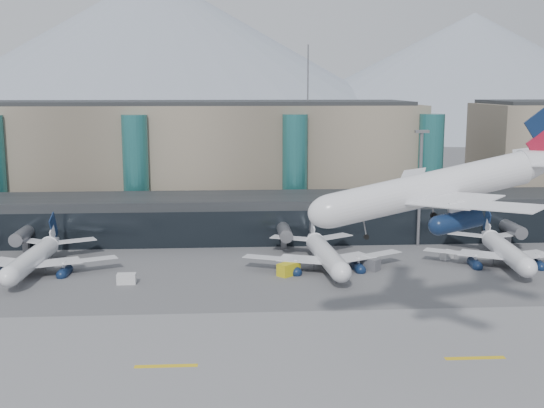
{
  "coord_description": "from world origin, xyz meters",
  "views": [
    {
      "loc": [
        -11.83,
        -97.11,
        35.06
      ],
      "look_at": [
        -3.52,
        32.0,
        12.54
      ],
      "focal_mm": 45.0,
      "sensor_mm": 36.0,
      "label": 1
    }
  ],
  "objects": [
    {
      "name": "jet_parked_right",
      "position": [
        42.66,
        32.32,
        3.99
      ],
      "size": [
        32.6,
        32.26,
        10.54
      ],
      "rotation": [
        0.0,
        0.0,
        1.47
      ],
      "color": "silver",
      "rests_on": "ground"
    },
    {
      "name": "concourse",
      "position": [
        -0.02,
        57.73,
        4.97
      ],
      "size": [
        170.0,
        27.0,
        10.0
      ],
      "color": "black",
      "rests_on": "ground"
    },
    {
      "name": "teal_towers",
      "position": [
        -14.99,
        74.01,
        14.01
      ],
      "size": [
        116.4,
        19.4,
        46.0
      ],
      "color": "#266C6C",
      "rests_on": "ground"
    },
    {
      "name": "hero_jet",
      "position": [
        17.37,
        -11.9,
        23.62
      ],
      "size": [
        37.9,
        38.18,
        12.36
      ],
      "rotation": [
        0.0,
        -0.19,
        0.11
      ],
      "color": "silver",
      "rests_on": "ground"
    },
    {
      "name": "jet_parked_mid",
      "position": [
        6.49,
        31.57,
        4.05
      ],
      "size": [
        33.18,
        32.6,
        10.71
      ],
      "rotation": [
        0.0,
        0.0,
        1.64
      ],
      "color": "silver",
      "rests_on": "ground"
    },
    {
      "name": "veh_a",
      "position": [
        -30.31,
        22.19,
        0.94
      ],
      "size": [
        3.38,
        1.94,
        1.88
      ],
      "primitive_type": "cube",
      "rotation": [
        0.0,
        0.0,
        0.02
      ],
      "color": "silver",
      "rests_on": "ground"
    },
    {
      "name": "veh_h",
      "position": [
        -0.81,
        26.0,
        1.18
      ],
      "size": [
        4.67,
        4.53,
        2.36
      ],
      "primitive_type": "cube",
      "rotation": [
        0.0,
        0.0,
        0.74
      ],
      "color": "gold",
      "rests_on": "ground"
    },
    {
      "name": "jet_parked_left",
      "position": [
        -48.69,
        32.31,
        3.95
      ],
      "size": [
        32.42,
        31.62,
        10.45
      ],
      "rotation": [
        0.0,
        0.0,
        1.52
      ],
      "color": "silver",
      "rests_on": "ground"
    },
    {
      "name": "runway_strip",
      "position": [
        0.0,
        -15.0,
        0.02
      ],
      "size": [
        400.0,
        40.0,
        0.04
      ],
      "primitive_type": "cube",
      "color": "slate",
      "rests_on": "ground"
    },
    {
      "name": "ground",
      "position": [
        0.0,
        0.0,
        0.0
      ],
      "size": [
        900.0,
        900.0,
        0.0
      ],
      "primitive_type": "plane",
      "color": "#515154",
      "rests_on": "ground"
    },
    {
      "name": "mountain_ridge",
      "position": [
        15.97,
        380.0,
        45.74
      ],
      "size": [
        910.0,
        400.0,
        110.0
      ],
      "color": "gray",
      "rests_on": "ground"
    },
    {
      "name": "terminal_main",
      "position": [
        -25.0,
        90.0,
        15.44
      ],
      "size": [
        130.0,
        30.0,
        31.0
      ],
      "color": "gray",
      "rests_on": "ground"
    },
    {
      "name": "veh_d",
      "position": [
        32.68,
        36.09,
        0.85
      ],
      "size": [
        3.29,
        3.17,
        1.7
      ],
      "primitive_type": "cube",
      "rotation": [
        0.0,
        0.0,
        0.73
      ],
      "color": "silver",
      "rests_on": "ground"
    },
    {
      "name": "veh_c",
      "position": [
        15.03,
        28.88,
        1.15
      ],
      "size": [
        4.51,
        4.42,
        2.3
      ],
      "primitive_type": "cube",
      "rotation": [
        0.0,
        0.0,
        -0.75
      ],
      "color": "#525358",
      "rests_on": "ground"
    },
    {
      "name": "lightmast_mid",
      "position": [
        30.0,
        48.0,
        14.42
      ],
      "size": [
        3.0,
        1.2,
        25.6
      ],
      "color": "slate",
      "rests_on": "ground"
    },
    {
      "name": "veh_g",
      "position": [
        9.21,
        37.33,
        0.6
      ],
      "size": [
        1.95,
        2.38,
        1.2
      ],
      "primitive_type": "cube",
      "rotation": [
        0.0,
        0.0,
        -1.15
      ],
      "color": "silver",
      "rests_on": "ground"
    },
    {
      "name": "runway_markings",
      "position": [
        -0.0,
        -15.0,
        0.05
      ],
      "size": [
        128.0,
        1.0,
        0.02
      ],
      "color": "gold",
      "rests_on": "ground"
    }
  ]
}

